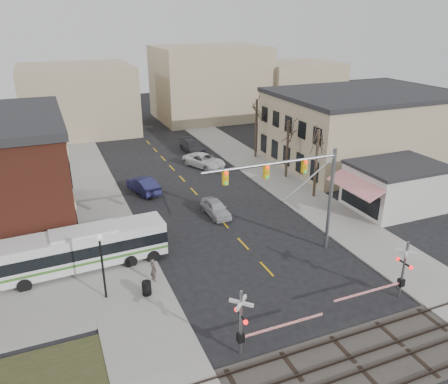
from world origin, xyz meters
The scene contains 22 objects.
ground centered at (0.00, 0.00, 0.00)m, with size 160.00×160.00×0.00m, color black.
sidewalk_west centered at (-9.50, 20.00, 0.06)m, with size 5.00×60.00×0.12m, color gray.
sidewalk_east centered at (9.50, 20.00, 0.06)m, with size 5.00×60.00×0.12m, color gray.
ballast_strip centered at (0.00, -8.00, 0.03)m, with size 160.00×5.00×0.06m, color #332D28.
rail_tracks centered at (0.00, -8.00, 0.12)m, with size 160.00×3.91×0.14m.
tan_building centered at (22.00, 20.00, 4.26)m, with size 20.30×15.30×8.50m.
awning_shop centered at (15.97, 7.00, 2.16)m, with size 9.74×6.20×4.30m.
tree_east_a centered at (10.50, 12.00, 3.50)m, with size 0.28×0.28×6.75m.
tree_east_b centered at (10.80, 18.00, 3.27)m, with size 0.28×0.28×6.30m.
tree_east_c centered at (11.00, 26.00, 3.72)m, with size 0.28×0.28×7.20m.
transit_bus centered at (-11.73, 7.04, 1.65)m, with size 11.35×2.99×2.89m.
traffic_signal_mast centered at (2.92, 3.05, 5.75)m, with size 10.29×0.30×8.00m.
rr_crossing_west centered at (-4.81, -4.94, 1.97)m, with size 5.60×1.36×4.00m.
rr_crossing_east centered at (5.85, -4.20, 1.97)m, with size 5.60×1.36×4.00m.
street_lamp centered at (-11.09, 2.81, 3.34)m, with size 0.44×0.44×4.52m.
trash_bin centered at (-8.61, 2.12, 0.58)m, with size 0.60×0.60×0.92m, color black.
car_a centered at (-0.03, 11.79, 0.70)m, with size 1.66×4.13×1.41m, color #A5A6AA.
car_b centered at (-4.81, 19.75, 0.79)m, with size 1.68×4.82×1.59m, color #1B1C45.
car_c centered at (3.70, 24.95, 0.77)m, with size 2.56×5.55×1.54m, color silver.
car_d centered at (4.38, 31.42, 0.75)m, with size 2.11×5.18×1.50m, color #444449.
pedestrian_near centered at (-7.80, 3.50, 0.94)m, with size 0.60×0.39×1.64m, color #514341.
pedestrian_far centered at (-10.06, 7.63, 0.95)m, with size 0.80×0.63×1.66m, color #303C54.
Camera 1 is at (-13.07, -21.52, 16.80)m, focal length 35.00 mm.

